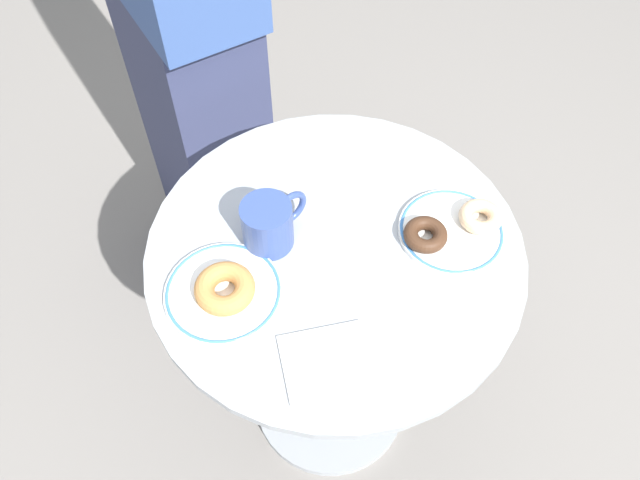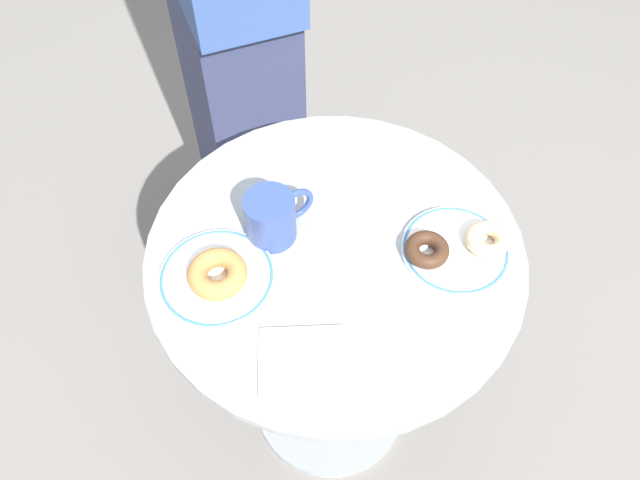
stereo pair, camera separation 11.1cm
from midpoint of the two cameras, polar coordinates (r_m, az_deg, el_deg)
name	(u,v)px [view 2 (the right image)]	position (r m, az deg, el deg)	size (l,w,h in m)	color
ground_plane	(330,404)	(1.80, 2.72, -14.57)	(7.00, 7.00, 0.02)	gray
cafe_table	(333,319)	(1.36, 3.53, -7.22)	(0.68, 0.68, 0.74)	#999EA3
plate_left	(217,277)	(1.10, -6.34, -3.54)	(0.20, 0.20, 0.01)	white
plate_right	(455,250)	(1.16, 14.66, -1.06)	(0.19, 0.19, 0.01)	white
donut_old_fashioned	(217,274)	(1.08, -6.24, -3.23)	(0.10, 0.10, 0.03)	#BC7F42
donut_glazed	(487,240)	(1.17, 17.35, -0.16)	(0.08, 0.08, 0.03)	#E0B789
donut_chocolate	(427,250)	(1.13, 12.31, -1.04)	(0.08, 0.08, 0.03)	#422819
paper_napkin	(303,361)	(1.03, 1.61, -10.93)	(0.14, 0.12, 0.01)	white
coffee_mug	(272,217)	(1.12, -1.46, 1.86)	(0.13, 0.09, 0.09)	#334784
person_figure	(228,5)	(1.50, -6.00, 20.03)	(0.33, 0.49, 1.69)	#2D3351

